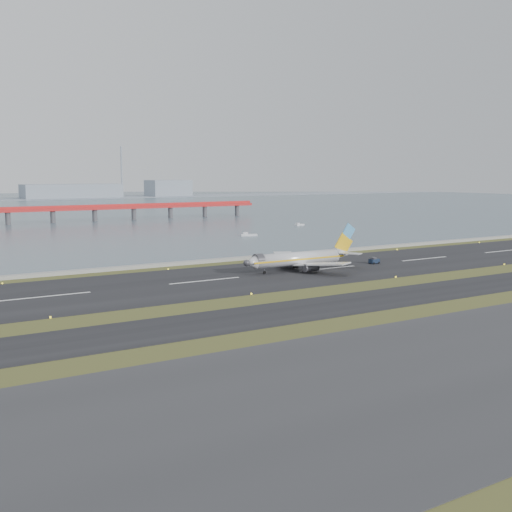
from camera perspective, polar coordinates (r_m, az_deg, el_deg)
name	(u,v)px	position (r m, az deg, el deg)	size (l,w,h in m)	color
ground	(270,300)	(139.59, 1.22, -3.96)	(1000.00, 1000.00, 0.00)	#384E1C
apron_strip	(479,362)	(99.80, 19.18, -8.92)	(1000.00, 50.00, 0.10)	#2E2E30
taxiway_strip	(302,310)	(129.95, 4.15, -4.80)	(1000.00, 18.00, 0.10)	black
runway_strip	(205,281)	(165.00, -4.55, -2.21)	(1000.00, 45.00, 0.10)	black
seawall	(158,265)	(191.69, -8.75, -0.81)	(1000.00, 2.50, 1.00)	#969690
red_pier	(53,210)	(376.96, -17.63, 3.91)	(260.00, 5.00, 10.20)	red
airliner	(301,258)	(182.49, 4.05, -0.21)	(38.52, 32.89, 12.80)	silver
pushback_tug	(374,261)	(198.82, 10.45, -0.41)	(3.39, 2.17, 2.08)	#142037
workboat_near	(248,235)	(283.81, -0.70, 1.90)	(7.63, 4.59, 1.77)	silver
workboat_far	(299,225)	(342.63, 3.84, 2.79)	(6.61, 3.68, 1.53)	silver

